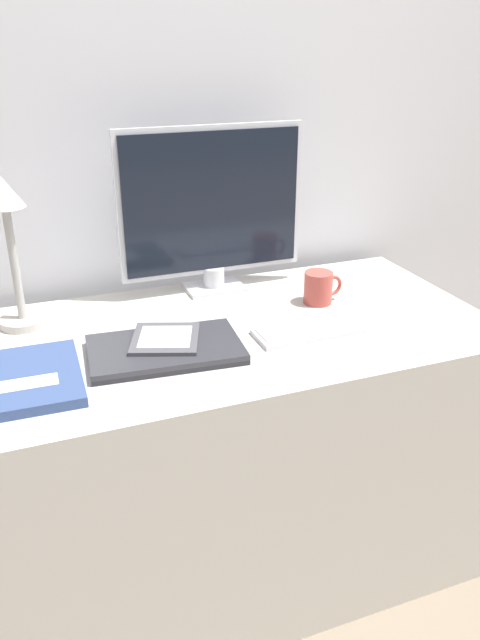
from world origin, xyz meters
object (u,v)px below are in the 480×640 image
laptop (165,350)px  coffee_mug (319,287)px  keyboard (310,331)px  notebook (27,379)px  ereader (165,338)px  monitor (212,208)px  desk_lamp (10,237)px

laptop → coffee_mug: (0.46, 0.14, 0.03)m
keyboard → notebook: (-0.65, -0.01, 0.00)m
ereader → coffee_mug: bearing=15.2°
ereader → coffee_mug: 0.47m
monitor → ereader: monitor is taller
laptop → monitor: bearing=55.7°
ereader → notebook: bearing=-171.4°
notebook → coffee_mug: coffee_mug is taller
keyboard → coffee_mug: (0.11, 0.16, 0.04)m
keyboard → notebook: 0.65m
notebook → coffee_mug: bearing=12.6°
coffee_mug → keyboard: bearing=-123.4°
coffee_mug → laptop: bearing=-162.6°
notebook → coffee_mug: size_ratio=2.52×
laptop → ereader: (0.01, 0.02, 0.02)m
laptop → notebook: (-0.30, -0.02, -0.00)m
laptop → ereader: ereader is taller
keyboard → laptop: bearing=176.8°
keyboard → notebook: size_ratio=0.99×
keyboard → ereader: 0.35m
monitor → keyboard: (0.12, -0.36, -0.23)m
keyboard → coffee_mug: bearing=56.6°
monitor → notebook: size_ratio=1.86×
desk_lamp → notebook: (-0.01, -0.30, -0.21)m
monitor → keyboard: 0.44m
monitor → coffee_mug: (0.23, -0.19, -0.19)m
desk_lamp → laptop: bearing=-44.1°
laptop → notebook: size_ratio=1.29×
keyboard → monitor: bearing=108.9°
desk_lamp → notebook: 0.37m
coffee_mug → ereader: bearing=-164.8°
ereader → desk_lamp: (-0.29, 0.26, 0.20)m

